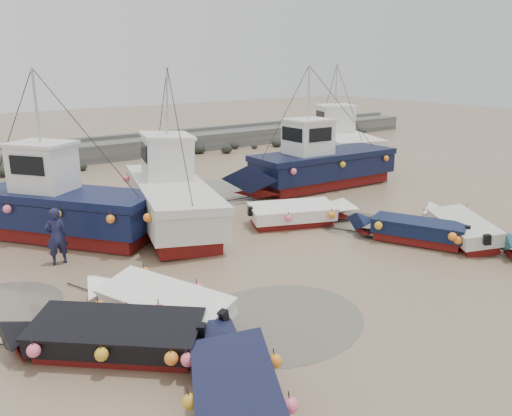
# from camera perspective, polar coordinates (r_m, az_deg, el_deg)

# --- Properties ---
(ground) EXTENTS (120.00, 120.00, 0.00)m
(ground) POSITION_cam_1_polar(r_m,az_deg,el_deg) (16.03, 5.21, -7.49)
(ground) COLOR #907759
(ground) RESTS_ON ground
(seawall) EXTENTS (60.00, 4.92, 1.50)m
(seawall) POSITION_cam_1_polar(r_m,az_deg,el_deg) (34.91, -18.99, 5.96)
(seawall) COLOR slate
(seawall) RESTS_ON ground
(puddle_a) EXTENTS (4.69, 4.69, 0.01)m
(puddle_a) POSITION_cam_1_polar(r_m,az_deg,el_deg) (13.32, 2.65, -12.74)
(puddle_a) COLOR #5F584B
(puddle_a) RESTS_ON ground
(puddle_b) EXTENTS (3.45, 3.45, 0.01)m
(puddle_b) POSITION_cam_1_polar(r_m,az_deg,el_deg) (20.96, 11.88, -1.90)
(puddle_b) COLOR #5F584B
(puddle_b) RESTS_ON ground
(puddle_d) EXTENTS (5.23, 5.23, 0.01)m
(puddle_d) POSITION_cam_1_polar(r_m,az_deg,el_deg) (25.82, -4.66, 1.91)
(puddle_d) COLOR #5F584B
(puddle_d) RESTS_ON ground
(dinghy_0) EXTENTS (2.88, 5.73, 1.43)m
(dinghy_0) POSITION_cam_1_polar(r_m,az_deg,el_deg) (13.49, -11.30, -10.06)
(dinghy_0) COLOR maroon
(dinghy_0) RESTS_ON ground
(dinghy_1) EXTENTS (3.27, 5.41, 1.43)m
(dinghy_1) POSITION_cam_1_polar(r_m,az_deg,el_deg) (10.16, -2.05, -19.38)
(dinghy_1) COLOR maroon
(dinghy_1) RESTS_ON ground
(dinghy_3) EXTENTS (3.77, 5.26, 1.43)m
(dinghy_3) POSITION_cam_1_polar(r_m,az_deg,el_deg) (20.47, 22.30, -1.66)
(dinghy_3) COLOR maroon
(dinghy_3) RESTS_ON ground
(dinghy_4) EXTENTS (5.12, 4.60, 1.43)m
(dinghy_4) POSITION_cam_1_polar(r_m,az_deg,el_deg) (12.30, -17.21, -13.31)
(dinghy_4) COLOR maroon
(dinghy_4) RESTS_ON ground
(dinghy_5) EXTENTS (5.56, 3.08, 1.43)m
(dinghy_5) POSITION_cam_1_polar(r_m,az_deg,el_deg) (20.57, 5.10, -0.35)
(dinghy_5) COLOR maroon
(dinghy_5) RESTS_ON ground
(dinghy_6) EXTENTS (3.14, 5.20, 1.43)m
(dinghy_6) POSITION_cam_1_polar(r_m,az_deg,el_deg) (19.42, 16.97, -2.05)
(dinghy_6) COLOR maroon
(dinghy_6) RESTS_ON ground
(cabin_boat_0) EXTENTS (7.00, 8.43, 6.22)m
(cabin_boat_0) POSITION_cam_1_polar(r_m,az_deg,el_deg) (20.15, -22.15, 0.47)
(cabin_boat_0) COLOR maroon
(cabin_boat_0) RESTS_ON ground
(cabin_boat_1) EXTENTS (4.84, 10.84, 6.22)m
(cabin_boat_1) POSITION_cam_1_polar(r_m,az_deg,el_deg) (20.67, -10.13, 1.73)
(cabin_boat_1) COLOR maroon
(cabin_boat_1) RESTS_ON ground
(cabin_boat_2) EXTENTS (11.13, 3.61, 6.22)m
(cabin_boat_2) POSITION_cam_1_polar(r_m,az_deg,el_deg) (26.41, 6.68, 5.08)
(cabin_boat_2) COLOR maroon
(cabin_boat_2) RESTS_ON ground
(cabin_boat_3) EXTENTS (6.05, 10.31, 6.22)m
(cabin_boat_3) POSITION_cam_1_polar(r_m,az_deg,el_deg) (34.31, 9.20, 7.66)
(cabin_boat_3) COLOR maroon
(cabin_boat_3) RESTS_ON ground
(person) EXTENTS (0.71, 0.46, 1.93)m
(person) POSITION_cam_1_polar(r_m,az_deg,el_deg) (17.97, -21.54, -5.92)
(person) COLOR #1B1C3B
(person) RESTS_ON ground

